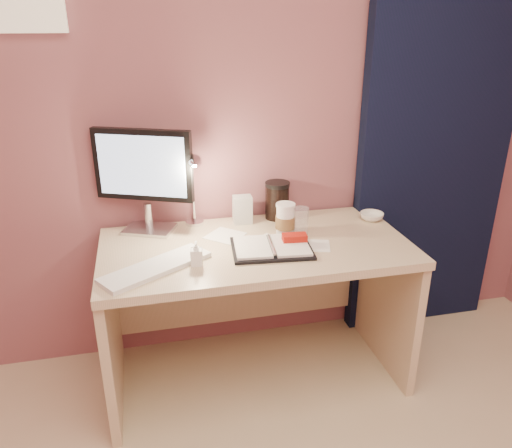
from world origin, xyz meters
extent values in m
plane|color=#915458|center=(0.00, 1.75, 1.25)|extent=(3.50, 0.00, 3.50)
cube|color=black|center=(1.05, 1.69, 1.10)|extent=(0.85, 0.08, 2.20)
cube|color=beige|center=(0.00, 1.38, 0.71)|extent=(1.40, 0.70, 0.04)
cube|color=beige|center=(-0.68, 1.38, 0.34)|extent=(0.04, 0.66, 0.69)
cube|color=beige|center=(0.68, 1.38, 0.34)|extent=(0.04, 0.66, 0.69)
cube|color=beige|center=(0.00, 1.71, 0.40)|extent=(1.32, 0.03, 0.55)
cube|color=silver|center=(-0.47, 1.65, 0.74)|extent=(0.27, 0.24, 0.02)
cylinder|color=silver|center=(-0.47, 1.65, 0.81)|extent=(0.04, 0.04, 0.12)
cube|color=black|center=(-0.47, 1.65, 1.06)|extent=(0.44, 0.22, 0.33)
cube|color=#BBD8FD|center=(-0.45, 1.62, 1.06)|extent=(0.38, 0.17, 0.28)
cube|color=white|center=(-0.45, 1.23, 0.74)|extent=(0.48, 0.37, 0.02)
cube|color=black|center=(0.05, 1.30, 0.74)|extent=(0.38, 0.30, 0.01)
cube|color=white|center=(-0.03, 1.31, 0.75)|extent=(0.18, 0.24, 0.01)
cube|color=white|center=(0.14, 1.30, 0.75)|extent=(0.18, 0.24, 0.01)
cube|color=#B3110F|center=(0.17, 1.33, 0.77)|extent=(0.11, 0.07, 0.03)
cube|color=white|center=(0.06, 1.38, 0.73)|extent=(0.20, 0.20, 0.00)
cube|color=white|center=(0.26, 1.30, 0.73)|extent=(0.16, 0.16, 0.00)
cube|color=white|center=(-0.12, 1.50, 0.73)|extent=(0.22, 0.22, 0.00)
cylinder|color=white|center=(0.16, 1.47, 0.80)|extent=(0.09, 0.09, 0.14)
cylinder|color=brown|center=(0.16, 1.47, 0.79)|extent=(0.09, 0.09, 0.06)
cylinder|color=white|center=(0.16, 1.47, 0.87)|extent=(0.09, 0.09, 0.01)
cylinder|color=white|center=(0.23, 1.44, 0.80)|extent=(0.08, 0.08, 0.13)
imported|color=silver|center=(0.64, 1.53, 0.75)|extent=(0.12, 0.12, 0.04)
imported|color=white|center=(-0.29, 1.24, 0.78)|extent=(0.06, 0.06, 0.11)
cylinder|color=black|center=(0.18, 1.67, 0.82)|extent=(0.12, 0.12, 0.17)
cube|color=beige|center=(-0.01, 1.65, 0.80)|extent=(0.10, 0.08, 0.14)
cylinder|color=silver|center=(-0.24, 1.68, 0.74)|extent=(0.09, 0.09, 0.02)
cylinder|color=silver|center=(-0.24, 1.68, 0.92)|extent=(0.01, 0.01, 0.35)
cone|color=silver|center=(-0.24, 1.52, 1.09)|extent=(0.07, 0.06, 0.07)
camera|label=1|loc=(-0.47, -0.63, 1.68)|focal=35.00mm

